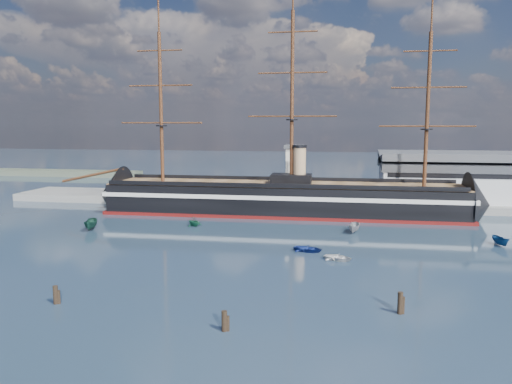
# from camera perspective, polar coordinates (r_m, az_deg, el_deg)

# --- Properties ---
(ground) EXTENTS (600.00, 600.00, 0.00)m
(ground) POSITION_cam_1_polar(r_m,az_deg,el_deg) (107.85, 0.81, -4.39)
(ground) COLOR #1F3644
(ground) RESTS_ON ground
(quay) EXTENTS (180.00, 18.00, 2.00)m
(quay) POSITION_cam_1_polar(r_m,az_deg,el_deg) (141.99, 7.23, -1.47)
(quay) COLOR slate
(quay) RESTS_ON ground
(warehouse) EXTENTS (63.00, 21.00, 11.60)m
(warehouse) POSITION_cam_1_polar(r_m,az_deg,el_deg) (150.26, 25.97, 1.38)
(warehouse) COLOR #B7BABC
(warehouse) RESTS_ON ground
(quay_tower) EXTENTS (5.00, 5.00, 15.00)m
(quay_tower) POSITION_cam_1_polar(r_m,az_deg,el_deg) (138.32, 4.33, 2.39)
(quay_tower) COLOR silver
(quay_tower) RESTS_ON ground
(warship) EXTENTS (113.01, 17.77, 53.94)m
(warship) POSITION_cam_1_polar(r_m,az_deg,el_deg) (126.56, 2.35, -0.71)
(warship) COLOR black
(warship) RESTS_ON ground
(motorboat_a) EXTENTS (7.59, 4.46, 2.86)m
(motorboat_a) POSITION_cam_1_polar(r_m,az_deg,el_deg) (113.85, -18.33, -4.14)
(motorboat_a) COLOR #143A2D
(motorboat_a) RESTS_ON ground
(motorboat_b) EXTENTS (2.13, 3.49, 1.52)m
(motorboat_b) POSITION_cam_1_polar(r_m,az_deg,el_deg) (90.75, 5.97, -6.79)
(motorboat_b) COLOR navy
(motorboat_b) RESTS_ON ground
(motorboat_c) EXTENTS (6.56, 3.44, 2.49)m
(motorboat_c) POSITION_cam_1_polar(r_m,az_deg,el_deg) (107.47, 11.15, -4.59)
(motorboat_c) COLOR gray
(motorboat_c) RESTS_ON ground
(motorboat_d) EXTENTS (5.85, 6.74, 2.31)m
(motorboat_d) POSITION_cam_1_polar(r_m,az_deg,el_deg) (112.93, -7.09, -3.89)
(motorboat_d) COLOR #124D34
(motorboat_d) RESTS_ON ground
(motorboat_e) EXTENTS (2.02, 3.21, 1.40)m
(motorboat_e) POSITION_cam_1_polar(r_m,az_deg,el_deg) (85.84, 9.36, -7.71)
(motorboat_e) COLOR silver
(motorboat_e) RESTS_ON ground
(motorboat_f) EXTENTS (5.72, 3.47, 2.15)m
(motorboat_f) POSITION_cam_1_polar(r_m,az_deg,el_deg) (105.19, 26.15, -5.53)
(motorboat_f) COLOR navy
(motorboat_f) RESTS_ON ground
(piling_near_left) EXTENTS (0.64, 0.64, 3.08)m
(piling_near_left) POSITION_cam_1_polar(r_m,az_deg,el_deg) (70.18, -21.88, -11.77)
(piling_near_left) COLOR black
(piling_near_left) RESTS_ON ground
(piling_near_mid) EXTENTS (0.64, 0.64, 3.02)m
(piling_near_mid) POSITION_cam_1_polar(r_m,az_deg,el_deg) (57.64, -3.63, -15.57)
(piling_near_mid) COLOR black
(piling_near_mid) RESTS_ON ground
(piling_near_right) EXTENTS (0.64, 0.64, 3.43)m
(piling_near_right) POSITION_cam_1_polar(r_m,az_deg,el_deg) (64.57, 16.10, -13.23)
(piling_near_right) COLOR black
(piling_near_right) RESTS_ON ground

